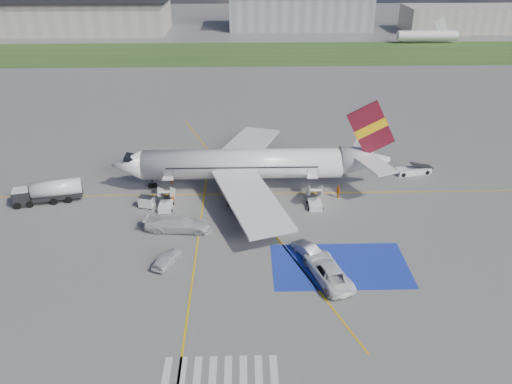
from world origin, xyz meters
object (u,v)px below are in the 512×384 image
airliner (254,164)px  car_silver_b (307,250)px  car_silver_a (167,259)px  van_white_a (327,268)px  belt_loader (413,171)px  van_white_b (178,222)px  gpu_cart (147,202)px  fuel_tanker (49,193)px

airliner → car_silver_b: airliner is taller
car_silver_a → van_white_a: van_white_a is taller
belt_loader → van_white_b: (-31.58, -14.31, 0.75)m
gpu_cart → car_silver_a: (4.09, -12.02, 0.00)m
car_silver_b → van_white_a: size_ratio=0.70×
airliner → van_white_b: 14.08m
car_silver_b → fuel_tanker: bearing=-49.8°
gpu_cart → van_white_b: (4.55, -5.48, 0.46)m
gpu_cart → fuel_tanker: bearing=-172.9°
car_silver_a → car_silver_b: size_ratio=0.96×
airliner → van_white_b: (-8.87, -10.70, -2.25)m
gpu_cart → van_white_a: 24.98m
airliner → car_silver_a: bearing=-118.4°
van_white_b → fuel_tanker: bearing=72.4°
van_white_a → car_silver_a: bearing=-25.1°
belt_loader → van_white_b: size_ratio=0.93×
belt_loader → van_white_a: 28.28m
belt_loader → car_silver_b: (-17.39, -19.59, 0.30)m
van_white_a → van_white_b: 18.17m
airliner → van_white_b: size_ratio=6.31×
airliner → car_silver_b: (5.32, -15.99, -2.70)m
fuel_tanker → airliner: bearing=-6.1°
belt_loader → gpu_cart: bearing=-177.4°
airliner → van_white_a: 21.08m
airliner → van_white_b: bearing=-129.7°
gpu_cart → car_silver_a: size_ratio=0.51×
belt_loader → car_silver_b: 26.20m
gpu_cart → car_silver_b: 21.61m
belt_loader → car_silver_a: 38.23m
car_silver_b → belt_loader: bearing=-159.5°
belt_loader → car_silver_a: (-32.04, -20.84, 0.29)m
car_silver_a → van_white_a: 16.40m
car_silver_a → belt_loader: bearing=-122.5°
belt_loader → car_silver_b: bearing=-142.7°
fuel_tanker → van_white_b: bearing=-36.6°
van_white_b → car_silver_a: bearing=-178.5°
fuel_tanker → belt_loader: bearing=-5.3°
fuel_tanker → car_silver_a: size_ratio=2.11×
fuel_tanker → belt_loader: 49.21m
fuel_tanker → car_silver_a: (16.66, -13.84, -0.49)m
belt_loader → van_white_b: bearing=-166.7°
car_silver_a → van_white_b: bearing=-69.6°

